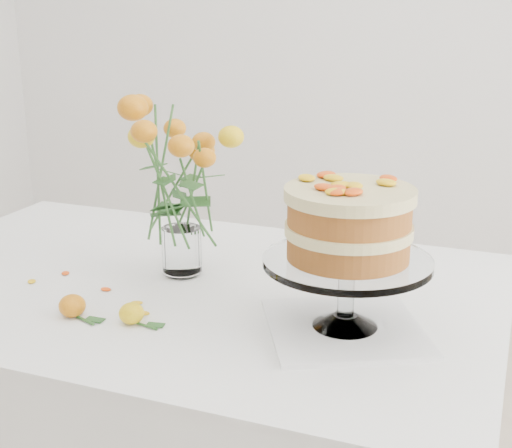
{
  "coord_description": "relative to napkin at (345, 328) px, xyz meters",
  "views": [
    {
      "loc": [
        0.7,
        -1.32,
        1.35
      ],
      "look_at": [
        0.2,
        -0.03,
        0.92
      ],
      "focal_mm": 50.0,
      "sensor_mm": 36.0,
      "label": 1
    }
  ],
  "objects": [
    {
      "name": "loose_rose_far",
      "position": [
        -0.52,
        -0.13,
        0.02
      ],
      "size": [
        0.09,
        0.05,
        0.05
      ],
      "rotation": [
        0.0,
        0.0,
        -0.37
      ],
      "color": "#BC5F09",
      "rests_on": "table"
    },
    {
      "name": "stray_petal_e",
      "position": [
        -0.71,
        -0.02,
        -0.0
      ],
      "size": [
        0.03,
        0.02,
        0.0
      ],
      "primitive_type": "ellipsoid",
      "color": "yellow",
      "rests_on": "table"
    },
    {
      "name": "loose_rose_near",
      "position": [
        -0.39,
        -0.12,
        0.02
      ],
      "size": [
        0.09,
        0.05,
        0.04
      ],
      "rotation": [
        0.0,
        0.0,
        -0.22
      ],
      "color": "yellow",
      "rests_on": "table"
    },
    {
      "name": "stray_petal_c",
      "position": [
        -0.39,
        -0.08,
        -0.0
      ],
      "size": [
        0.03,
        0.02,
        0.0
      ],
      "primitive_type": "ellipsoid",
      "color": "yellow",
      "rests_on": "table"
    },
    {
      "name": "stray_petal_a",
      "position": [
        -0.53,
        0.0,
        -0.0
      ],
      "size": [
        0.03,
        0.02,
        0.0
      ],
      "primitive_type": "ellipsoid",
      "color": "yellow",
      "rests_on": "table"
    },
    {
      "name": "cake_stand",
      "position": [
        0.0,
        0.0,
        0.19
      ],
      "size": [
        0.32,
        0.32,
        0.28
      ],
      "rotation": [
        0.0,
        0.0,
        0.19
      ],
      "color": "white",
      "rests_on": "napkin"
    },
    {
      "name": "stray_petal_d",
      "position": [
        -0.67,
        0.05,
        -0.0
      ],
      "size": [
        0.03,
        0.02,
        0.0
      ],
      "primitive_type": "ellipsoid",
      "color": "yellow",
      "rests_on": "table"
    },
    {
      "name": "table",
      "position": [
        -0.41,
        0.1,
        -0.09
      ],
      "size": [
        1.43,
        0.93,
        0.76
      ],
      "color": "tan",
      "rests_on": "ground"
    },
    {
      "name": "rose_vase",
      "position": [
        -0.42,
        0.15,
        0.26
      ],
      "size": [
        0.37,
        0.37,
        0.45
      ],
      "rotation": [
        0.0,
        0.0,
        0.31
      ],
      "color": "white",
      "rests_on": "table"
    },
    {
      "name": "napkin",
      "position": [
        0.0,
        0.0,
        0.0
      ],
      "size": [
        0.39,
        0.39,
        0.01
      ],
      "primitive_type": "cube",
      "rotation": [
        0.0,
        0.0,
        0.48
      ],
      "color": "white",
      "rests_on": "table"
    },
    {
      "name": "stray_petal_b",
      "position": [
        -0.43,
        -0.04,
        -0.0
      ],
      "size": [
        0.03,
        0.02,
        0.0
      ],
      "primitive_type": "ellipsoid",
      "color": "yellow",
      "rests_on": "table"
    }
  ]
}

